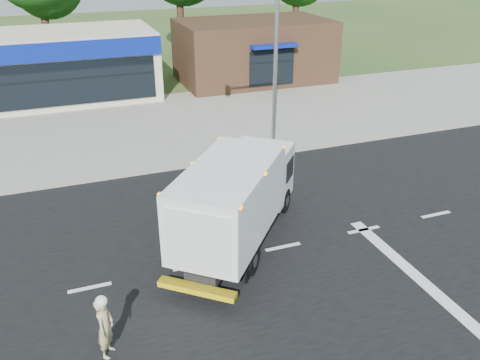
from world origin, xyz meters
The scene contains 9 objects.
ground centered at (0.00, 0.00, 0.00)m, with size 120.00×120.00×0.00m, color #385123.
road_asphalt centered at (0.00, 0.00, 0.00)m, with size 60.00×14.00×0.02m, color black.
sidewalk centered at (0.00, 8.20, 0.06)m, with size 60.00×2.40×0.12m, color gray.
parking_apron centered at (0.00, 14.00, 0.01)m, with size 60.00×9.00×0.02m, color gray.
lane_markings centered at (1.35, -1.35, 0.02)m, with size 55.20×7.00×0.01m.
ems_box_truck centered at (-1.29, 0.74, 1.74)m, with size 5.94×6.56×3.01m.
emergency_worker centered at (-5.82, -2.73, 0.84)m, with size 0.60×0.69×1.70m.
brown_storefront centered at (7.00, 19.98, 2.00)m, with size 10.00×6.70×4.00m.
traffic_signal_pole centered at (2.35, 7.60, 4.92)m, with size 3.51×0.25×8.00m.
Camera 1 is at (-6.07, -12.35, 8.95)m, focal length 38.00 mm.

